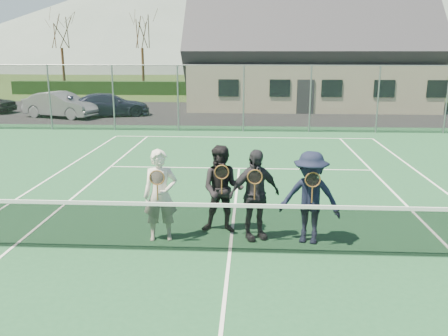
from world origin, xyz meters
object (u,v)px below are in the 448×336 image
Objects in this scene: player_c at (254,195)px; player_a at (160,195)px; car_c at (110,105)px; player_b at (223,189)px; player_d at (310,198)px; tennis_net at (230,226)px; car_b at (61,105)px; clubhouse at (308,45)px.

player_a is at bearing -175.16° from player_c.
player_b reaches higher than car_c.
player_d is at bearing -7.29° from player_c.
player_d is (9.18, -17.83, 0.28)m from car_c.
car_c is at bearing 109.47° from player_a.
car_c is at bearing 114.66° from player_c.
car_c is 2.47× the size of player_a.
player_c is (0.44, 0.71, 0.38)m from tennis_net.
clubhouse reaches higher than car_b.
player_c is at bearing 4.84° from player_a.
player_d is at bearing 21.02° from tennis_net.
player_c is (-3.56, -23.29, -3.07)m from clubhouse.
tennis_net is at bearing -121.99° from player_c.
player_b and player_c have the same top height.
player_b is (-0.20, 1.03, 0.38)m from tennis_net.
clubhouse is 8.67× the size of player_a.
clubhouse is 8.67× the size of player_c.
player_b is at bearing 100.76° from tennis_net.
car_c is at bearing -154.41° from clubhouse.
car_b is 19.23m from player_a.
tennis_net is at bearing -131.61° from car_b.
car_b is 0.97× the size of car_c.
player_b is (-4.20, -22.96, -3.07)m from clubhouse.
player_c is (8.12, -17.69, 0.28)m from car_c.
player_b is (7.48, -17.37, 0.28)m from car_c.
player_c reaches higher than tennis_net.
car_b is 20.00m from player_c.
car_b is at bearing 121.05° from player_b.
player_b is at bearing 164.89° from player_d.
player_b is (10.00, -16.61, 0.21)m from car_b.
car_c is 19.47m from player_c.
player_a is 1.00× the size of player_d.
clubhouse is 8.67× the size of player_b.
car_c reaches higher than tennis_net.
player_c is at bearing 172.71° from player_d.
player_a and player_b have the same top height.
tennis_net is 0.75× the size of clubhouse.
clubhouse reaches higher than player_c.
tennis_net is 6.49× the size of player_c.
car_b is 2.39× the size of player_a.
player_a is 2.87m from player_d.
car_b is at bearing 120.03° from tennis_net.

